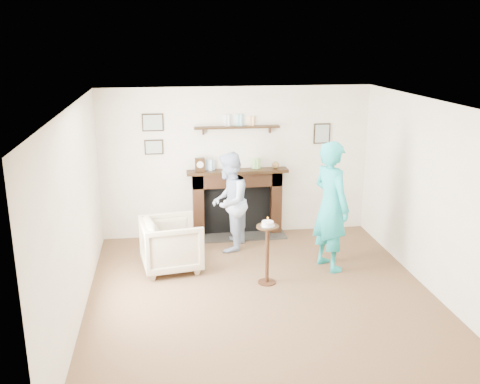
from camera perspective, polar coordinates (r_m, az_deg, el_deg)
name	(u,v)px	position (r m, az deg, el deg)	size (l,w,h in m)	color
ground	(263,300)	(7.03, 2.51, -11.44)	(5.00, 5.00, 0.00)	brown
room_shell	(255,165)	(7.10, 1.62, 2.87)	(4.54, 5.02, 2.52)	beige
armchair	(172,268)	(7.97, -7.22, -8.07)	(0.81, 0.84, 0.76)	tan
man	(229,249)	(8.61, -1.16, -6.05)	(0.76, 0.59, 1.57)	silver
woman	(328,267)	(8.06, 9.36, -7.88)	(0.69, 0.45, 1.88)	teal
pedestal_table	(267,243)	(7.25, 2.94, -5.45)	(0.30, 0.30, 0.96)	black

